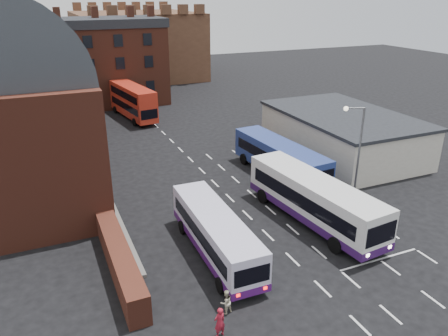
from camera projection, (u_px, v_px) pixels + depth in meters
name	position (u px, v px, depth m)	size (l,w,h in m)	color
ground	(286.00, 253.00, 28.18)	(180.00, 180.00, 0.00)	black
railway_station	(7.00, 92.00, 37.38)	(12.00, 28.00, 16.00)	#602B1E
forecourt_wall	(120.00, 261.00, 25.75)	(1.20, 10.00, 1.80)	#602B1E
cream_building	(342.00, 133.00, 44.82)	(10.40, 16.40, 4.25)	beige
brick_terrace	(86.00, 67.00, 62.92)	(22.00, 10.00, 11.00)	brown
castle_keep	(136.00, 45.00, 84.16)	(22.00, 22.00, 12.00)	brown
bus_white_outbound	(216.00, 231.00, 27.44)	(2.75, 10.45, 2.84)	silver
bus_white_inbound	(314.00, 197.00, 31.26)	(4.06, 12.53, 3.36)	white
bus_blue	(280.00, 157.00, 39.19)	(3.62, 11.73, 3.15)	navy
bus_red_double	(133.00, 101.00, 57.08)	(3.97, 11.04, 4.32)	red
street_lamp	(356.00, 147.00, 32.98)	(1.50, 0.79, 7.90)	#5A5B5D
pedestrian_red	(220.00, 322.00, 21.10)	(0.61, 0.40, 1.67)	maroon
pedestrian_beige	(226.00, 302.00, 22.69)	(0.67, 0.52, 1.38)	beige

